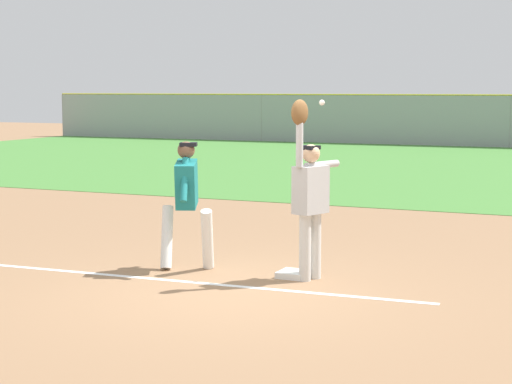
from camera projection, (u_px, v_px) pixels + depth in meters
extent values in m
plane|color=#936D4C|center=(230.00, 291.00, 10.20)|extent=(81.36, 81.36, 0.00)
cube|color=#478438|center=(470.00, 168.00, 26.09)|extent=(44.30, 19.65, 0.01)
cube|color=white|center=(294.00, 274.00, 10.93)|extent=(0.39, 0.39, 0.08)
cylinder|color=silver|center=(315.00, 245.00, 10.83)|extent=(0.19, 0.19, 0.85)
cylinder|color=silver|center=(305.00, 248.00, 10.68)|extent=(0.19, 0.19, 0.85)
cube|color=#B7B7B7|center=(311.00, 190.00, 10.67)|extent=(0.39, 0.50, 0.60)
sphere|color=#DBAD84|center=(311.00, 154.00, 10.61)|extent=(0.29, 0.29, 0.23)
cube|color=black|center=(309.00, 147.00, 10.63)|extent=(0.28, 0.26, 0.05)
cylinder|color=#B7B7B7|center=(300.00, 142.00, 10.44)|extent=(0.12, 0.12, 0.62)
cylinder|color=#B7B7B7|center=(322.00, 165.00, 10.79)|extent=(0.30, 0.61, 0.09)
ellipsoid|color=brown|center=(300.00, 112.00, 10.39)|extent=(0.23, 0.31, 0.32)
cylinder|color=white|center=(207.00, 239.00, 11.28)|extent=(0.30, 0.46, 0.85)
cylinder|color=white|center=(167.00, 237.00, 11.45)|extent=(0.30, 0.46, 0.85)
cube|color=#197272|center=(186.00, 184.00, 11.28)|extent=(0.43, 0.58, 0.66)
sphere|color=brown|center=(186.00, 150.00, 11.22)|extent=(0.30, 0.30, 0.23)
cube|color=black|center=(188.00, 144.00, 11.21)|extent=(0.28, 0.27, 0.05)
cylinder|color=#197272|center=(188.00, 176.00, 11.49)|extent=(0.23, 0.41, 0.58)
cylinder|color=#197272|center=(185.00, 180.00, 11.05)|extent=(0.23, 0.41, 0.58)
sphere|color=white|center=(322.00, 103.00, 10.89)|extent=(0.07, 0.07, 0.07)
cube|color=#93999E|center=(510.00, 122.00, 34.92)|extent=(44.30, 0.06, 2.13)
cylinder|color=yellow|center=(511.00, 95.00, 34.79)|extent=(44.30, 0.06, 0.06)
cylinder|color=gray|center=(63.00, 115.00, 43.61)|extent=(0.08, 0.08, 2.13)
cylinder|color=gray|center=(262.00, 118.00, 39.26)|extent=(0.08, 0.08, 2.13)
cylinder|color=gray|center=(510.00, 122.00, 34.92)|extent=(0.08, 0.08, 2.13)
cube|color=tan|center=(303.00, 126.00, 41.79)|extent=(4.50, 2.14, 0.55)
cube|color=#2D333D|center=(303.00, 117.00, 41.73)|extent=(2.29, 1.87, 0.40)
cylinder|color=black|center=(337.00, 132.00, 42.21)|extent=(0.61, 0.25, 0.60)
cylinder|color=black|center=(327.00, 133.00, 40.44)|extent=(0.61, 0.25, 0.60)
cylinder|color=black|center=(281.00, 131.00, 43.20)|extent=(0.61, 0.25, 0.60)
cylinder|color=black|center=(269.00, 132.00, 41.43)|extent=(0.61, 0.25, 0.60)
cube|color=#1E6B33|center=(421.00, 128.00, 39.67)|extent=(4.44, 1.99, 0.55)
cube|color=#2D333D|center=(421.00, 118.00, 39.61)|extent=(2.24, 1.79, 0.40)
cylinder|color=black|center=(455.00, 134.00, 40.04)|extent=(0.60, 0.23, 0.60)
cylinder|color=black|center=(448.00, 136.00, 38.29)|extent=(0.60, 0.23, 0.60)
cylinder|color=black|center=(394.00, 133.00, 41.12)|extent=(0.60, 0.23, 0.60)
cylinder|color=black|center=(385.00, 135.00, 39.37)|extent=(0.60, 0.23, 0.60)
cylinder|color=black|center=(512.00, 137.00, 37.58)|extent=(0.60, 0.23, 0.60)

